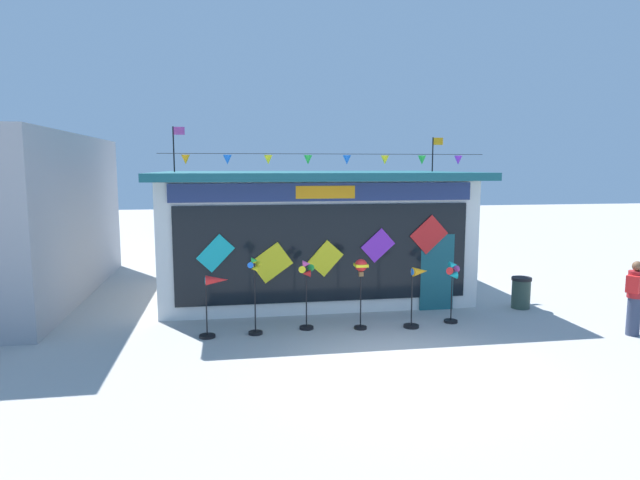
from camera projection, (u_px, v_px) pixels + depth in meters
ground_plane at (404, 365)px, 10.39m from camera, size 80.00×80.00×0.00m
kite_shop_building at (309, 231)px, 16.43m from camera, size 8.65×6.38×4.87m
wind_spinner_far_left at (214, 295)px, 11.95m from camera, size 0.67×0.36×1.39m
wind_spinner_left at (255, 291)px, 12.13m from camera, size 0.32×0.32×1.76m
wind_spinner_center_left at (307, 285)px, 12.51m from camera, size 0.39×0.33×1.63m
wind_spinner_center_right at (361, 276)px, 12.52m from camera, size 0.29×0.29×1.65m
wind_spinner_right at (417, 289)px, 12.70m from camera, size 0.58×0.36×1.44m
wind_spinner_far_right at (453, 281)px, 13.04m from camera, size 0.43×0.33×1.51m
person_near_camera at (635, 296)px, 12.09m from camera, size 0.47×0.43×1.68m
trash_bin at (521, 292)px, 14.50m from camera, size 0.52×0.52×0.83m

